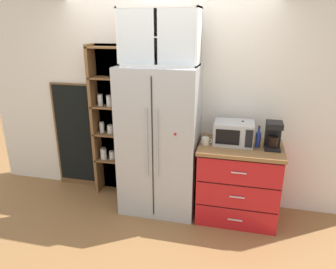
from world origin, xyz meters
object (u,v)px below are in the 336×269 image
Objects in this scene: bottle_cobalt at (258,138)px; bottle_clear at (242,133)px; microwave at (234,133)px; coffee_maker at (273,135)px; refrigerator at (160,141)px; mug_cream at (206,141)px; chalkboard_menu at (75,136)px.

bottle_clear is (-0.18, 0.09, 0.01)m from bottle_cobalt.
coffee_maker is (0.43, -0.04, 0.03)m from microwave.
refrigerator is 14.62× the size of mug_cream.
bottle_clear is (0.40, 0.14, 0.07)m from mug_cream.
mug_cream is at bearing -175.56° from coffee_maker.
bottle_clear reaches higher than bottle_cobalt.
chalkboard_menu is at bearing 173.62° from microwave.
bottle_clear is 2.28m from chalkboard_menu.
refrigerator is 0.56m from mug_cream.
coffee_maker is 0.16m from bottle_cobalt.
bottle_cobalt is (0.27, -0.04, -0.02)m from microwave.
mug_cream is 0.43m from bottle_clear.
bottle_cobalt is at bearing 179.06° from coffee_maker.
coffee_maker is 1.25× the size of bottle_cobalt.
microwave reaches higher than mug_cream.
refrigerator is 1.21× the size of chalkboard_menu.
bottle_cobalt is (-0.15, 0.00, -0.05)m from coffee_maker.
bottle_cobalt is at bearing -25.34° from bottle_clear.
refrigerator is 6.71× the size of bottle_clear.
bottle_clear is at bearing 154.66° from bottle_cobalt.
refrigerator is 4.06× the size of microwave.
refrigerator is at bearing -179.58° from coffee_maker.
microwave is at bearing 3.42° from refrigerator.
bottle_cobalt is 0.93× the size of bottle_clear.
coffee_maker reaches higher than microwave.
coffee_maker is at bearing -0.94° from bottle_cobalt.
coffee_maker is 2.62m from chalkboard_menu.
microwave is 1.77× the size of bottle_cobalt.
chalkboard_menu reaches higher than bottle_clear.
mug_cream is 0.49× the size of bottle_cobalt.
refrigerator is 1.34m from chalkboard_menu.
mug_cream is at bearing -160.00° from bottle_clear.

